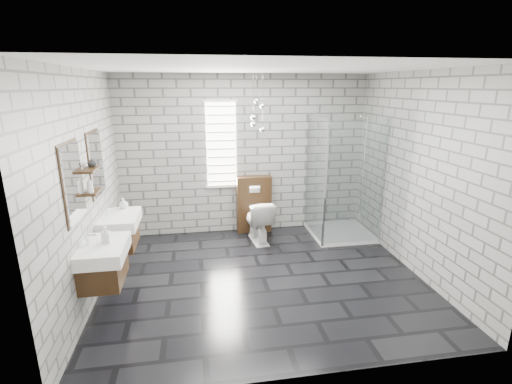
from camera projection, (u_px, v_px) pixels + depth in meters
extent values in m
cube|color=black|center=(263.00, 278.00, 5.02)|extent=(4.20, 3.60, 0.02)
cube|color=white|center=(265.00, 67.00, 4.27)|extent=(4.20, 3.60, 0.02)
cube|color=gray|center=(245.00, 155.00, 6.36)|extent=(4.20, 0.02, 2.70)
cube|color=gray|center=(306.00, 237.00, 2.92)|extent=(4.20, 0.02, 2.70)
cube|color=gray|center=(86.00, 189.00, 4.31)|extent=(0.02, 3.60, 2.70)
cube|color=gray|center=(418.00, 175.00, 4.97)|extent=(0.02, 3.60, 2.70)
cube|color=#382311|center=(104.00, 269.00, 4.10)|extent=(0.42, 0.62, 0.30)
cube|color=silver|center=(122.00, 265.00, 4.12)|extent=(0.02, 0.35, 0.01)
cube|color=white|center=(104.00, 250.00, 4.04)|extent=(0.47, 0.70, 0.15)
cylinder|color=silver|center=(87.00, 240.00, 3.98)|extent=(0.04, 0.04, 0.12)
cylinder|color=silver|center=(92.00, 235.00, 3.97)|extent=(0.10, 0.02, 0.02)
cube|color=white|center=(73.00, 183.00, 3.79)|extent=(0.03, 0.55, 0.80)
cube|color=#382311|center=(72.00, 183.00, 3.79)|extent=(0.01, 0.59, 0.84)
cube|color=#382311|center=(120.00, 236.00, 5.00)|extent=(0.42, 0.62, 0.30)
cube|color=silver|center=(135.00, 233.00, 5.02)|extent=(0.02, 0.35, 0.01)
cube|color=white|center=(120.00, 220.00, 4.94)|extent=(0.47, 0.70, 0.15)
cylinder|color=silver|center=(107.00, 211.00, 4.88)|extent=(0.04, 0.04, 0.12)
cylinder|color=silver|center=(110.00, 208.00, 4.87)|extent=(0.10, 0.02, 0.02)
cube|color=white|center=(96.00, 164.00, 4.69)|extent=(0.03, 0.55, 0.80)
cube|color=#382311|center=(95.00, 164.00, 4.69)|extent=(0.01, 0.59, 0.84)
cube|color=#382311|center=(92.00, 192.00, 4.29)|extent=(0.14, 0.30, 0.03)
cube|color=#382311|center=(90.00, 170.00, 4.22)|extent=(0.14, 0.30, 0.03)
cube|color=white|center=(221.00, 145.00, 6.22)|extent=(0.50, 0.02, 1.40)
cube|color=white|center=(220.00, 101.00, 6.00)|extent=(0.56, 0.04, 0.04)
cube|color=white|center=(222.00, 186.00, 6.40)|extent=(0.56, 0.04, 0.04)
cube|color=white|center=(222.00, 181.00, 6.37)|extent=(0.48, 0.01, 0.02)
cube|color=white|center=(222.00, 173.00, 6.33)|extent=(0.48, 0.01, 0.02)
cube|color=white|center=(222.00, 165.00, 6.29)|extent=(0.48, 0.01, 0.02)
cube|color=white|center=(222.00, 157.00, 6.26)|extent=(0.48, 0.01, 0.02)
cube|color=white|center=(221.00, 149.00, 6.22)|extent=(0.48, 0.01, 0.02)
cube|color=white|center=(221.00, 141.00, 6.18)|extent=(0.48, 0.01, 0.02)
cube|color=white|center=(221.00, 132.00, 6.14)|extent=(0.48, 0.01, 0.02)
cube|color=white|center=(221.00, 124.00, 6.10)|extent=(0.48, 0.01, 0.02)
cube|color=white|center=(221.00, 115.00, 6.06)|extent=(0.48, 0.01, 0.03)
cube|color=white|center=(220.00, 106.00, 6.02)|extent=(0.48, 0.01, 0.03)
cube|color=#382311|center=(254.00, 204.00, 6.51)|extent=(0.60, 0.20, 1.00)
cube|color=silver|center=(255.00, 189.00, 6.33)|extent=(0.18, 0.01, 0.12)
cube|color=white|center=(340.00, 232.00, 6.49)|extent=(1.00, 1.00, 0.06)
cube|color=silver|center=(356.00, 184.00, 5.75)|extent=(1.00, 0.01, 2.00)
cube|color=silver|center=(315.00, 178.00, 6.14)|extent=(0.01, 1.00, 2.00)
cube|color=silver|center=(325.00, 186.00, 5.67)|extent=(0.03, 0.03, 2.00)
cube|color=silver|center=(384.00, 183.00, 5.82)|extent=(0.03, 0.03, 2.00)
cylinder|color=silver|center=(363.00, 169.00, 6.45)|extent=(0.02, 0.02, 1.80)
cylinder|color=silver|center=(363.00, 116.00, 6.18)|extent=(0.14, 0.14, 0.02)
sphere|color=silver|center=(253.00, 117.00, 5.69)|extent=(0.09, 0.09, 0.09)
cylinder|color=silver|center=(253.00, 94.00, 5.60)|extent=(0.01, 0.01, 0.62)
sphere|color=silver|center=(263.00, 129.00, 5.78)|extent=(0.09, 0.09, 0.09)
cylinder|color=silver|center=(263.00, 100.00, 5.65)|extent=(0.01, 0.01, 0.81)
sphere|color=silver|center=(256.00, 101.00, 5.77)|extent=(0.09, 0.09, 0.09)
cylinder|color=silver|center=(256.00, 85.00, 5.70)|extent=(0.01, 0.01, 0.38)
sphere|color=silver|center=(254.00, 124.00, 5.82)|extent=(0.09, 0.09, 0.09)
cylinder|color=silver|center=(253.00, 97.00, 5.70)|extent=(0.01, 0.01, 0.73)
sphere|color=silver|center=(262.00, 106.00, 5.77)|extent=(0.09, 0.09, 0.09)
cylinder|color=silver|center=(262.00, 88.00, 5.69)|extent=(0.01, 0.01, 0.45)
imported|color=white|center=(258.00, 220.00, 6.13)|extent=(0.48, 0.74, 0.72)
imported|color=#B2B2B2|center=(106.00, 234.00, 4.03)|extent=(0.10, 0.10, 0.19)
imported|color=#B2B2B2|center=(123.00, 203.00, 5.16)|extent=(0.15, 0.15, 0.15)
imported|color=#B2B2B2|center=(90.00, 185.00, 4.16)|extent=(0.08, 0.08, 0.19)
imported|color=#B2B2B2|center=(92.00, 163.00, 4.28)|extent=(0.11, 0.11, 0.10)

